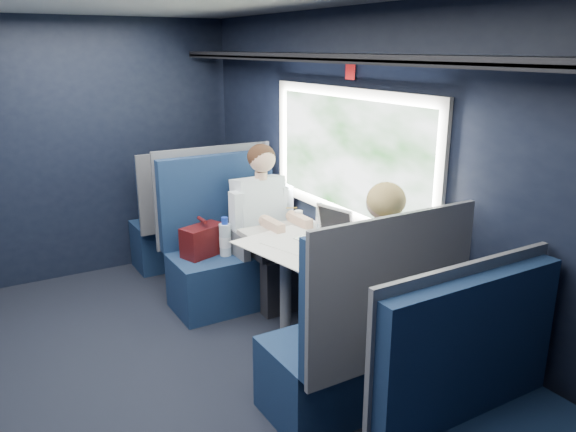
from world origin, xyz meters
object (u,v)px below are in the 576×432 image
seat_bay_near (228,252)px  cup (298,216)px  seat_bay_far (359,346)px  woman (377,276)px  seat_row_front (188,224)px  man (265,218)px  table (304,252)px  bottle_small (320,218)px  laptop (328,231)px

seat_bay_near → cup: size_ratio=14.97×
seat_bay_far → cup: bearing=72.9°
woman → seat_row_front: bearing=95.7°
man → cup: size_ratio=15.71×
cup → seat_row_front: bearing=106.6°
table → cup: 0.51m
man → bottle_small: bearing=-69.6°
laptop → seat_row_front: bearing=100.6°
seat_bay_far → cup: size_ratio=14.97×
table → bottle_small: bottle_small is taller
laptop → man: bearing=97.2°
woman → cup: bearing=82.4°
seat_bay_near → laptop: 1.06m
seat_bay_near → laptop: (0.36, -0.93, 0.38)m
seat_bay_near → bottle_small: seat_bay_near is taller
seat_row_front → cup: seat_row_front is taller
table → seat_bay_near: seat_bay_near is taller
table → laptop: laptop is taller
seat_row_front → bottle_small: bearing=-74.7°
seat_row_front → man: man is taller
table → seat_row_front: seat_row_front is taller
man → bottle_small: 0.55m
man → woman: bearing=-90.0°
bottle_small → cup: size_ratio=2.36×
man → cup: man is taller
seat_bay_near → bottle_small: 0.91m
seat_bay_far → cup: 1.42m
seat_bay_near → cup: 0.70m
bottle_small → woman: bearing=-101.7°
man → bottle_small: man is taller
seat_row_front → cup: (0.40, -1.36, 0.37)m
table → man: 0.70m
laptop → bottle_small: size_ratio=1.86×
seat_bay_far → laptop: size_ratio=3.41×
seat_bay_far → seat_row_front: size_ratio=1.09×
table → cup: (0.22, 0.44, 0.12)m
woman → bottle_small: (0.19, 0.90, 0.10)m
laptop → cup: 0.50m
table → seat_bay_far: bearing=-101.8°
table → bottle_small: size_ratio=5.03×
seat_row_front → woman: 2.54m
seat_bay_near → seat_row_front: 0.92m
table → woman: 0.71m
cup → table: bearing=-116.7°
table → seat_row_front: bearing=95.8°
man → cup: bearing=-59.3°
woman → laptop: 0.66m
table → man: size_ratio=0.76×
seat_row_front → laptop: 1.92m
seat_bay_far → seat_row_front: bearing=90.0°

